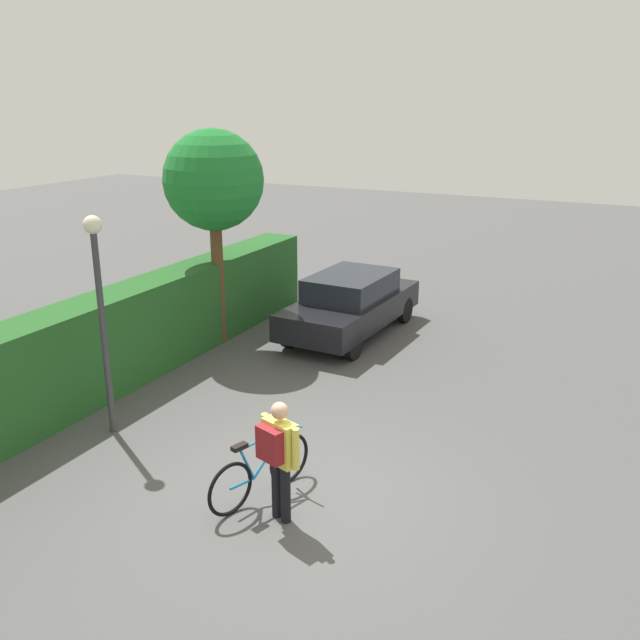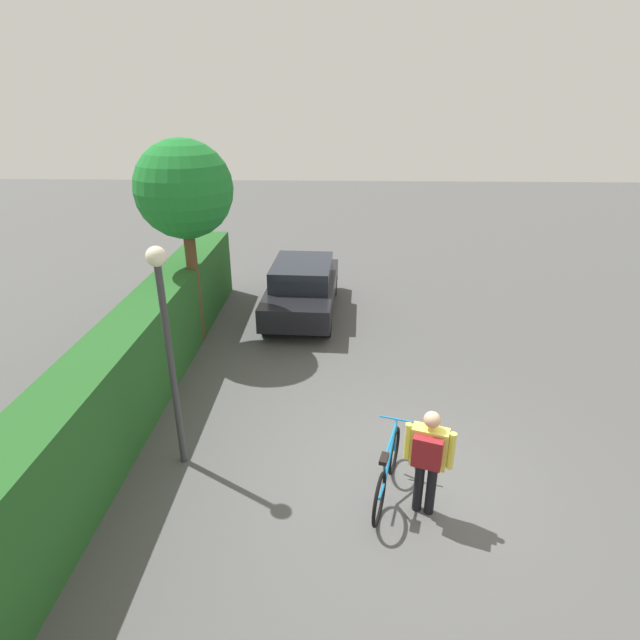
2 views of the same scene
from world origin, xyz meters
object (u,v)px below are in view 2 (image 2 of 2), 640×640
object	(u,v)px
tree_kerbside	(184,191)
parked_car_near	(302,287)
person_rider	(428,455)
street_lamp	(166,328)
bicycle	(387,471)

from	to	relation	value
tree_kerbside	parked_car_near	bearing A→B (deg)	-53.46
parked_car_near	tree_kerbside	bearing A→B (deg)	126.54
person_rider	street_lamp	world-z (taller)	street_lamp
person_rider	tree_kerbside	xyz separation A→B (m)	(5.28, 4.48, 2.48)
parked_car_near	tree_kerbside	world-z (taller)	tree_kerbside
street_lamp	person_rider	bearing A→B (deg)	-104.53
person_rider	tree_kerbside	distance (m)	7.35
bicycle	tree_kerbside	size ratio (longest dim) A/B	0.38
parked_car_near	person_rider	xyz separation A→B (m)	(-7.01, -2.14, 0.25)
parked_car_near	bicycle	size ratio (longest dim) A/B	2.40
bicycle	street_lamp	world-z (taller)	street_lamp
parked_car_near	street_lamp	xyz separation A→B (m)	(-6.08, 1.46, 1.59)
street_lamp	tree_kerbside	size ratio (longest dim) A/B	0.77
parked_car_near	person_rider	bearing A→B (deg)	-163.03
bicycle	tree_kerbside	distance (m)	7.06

